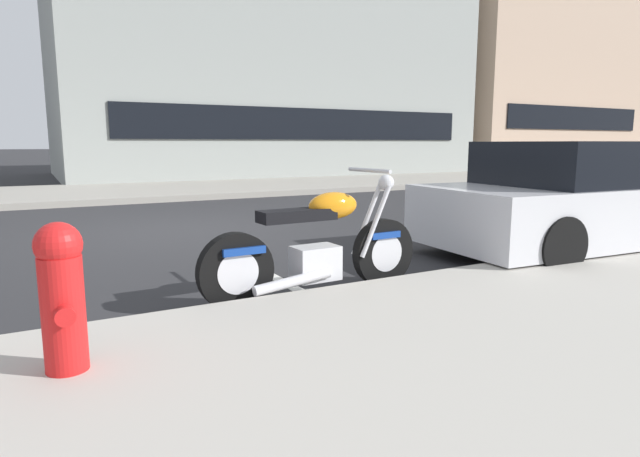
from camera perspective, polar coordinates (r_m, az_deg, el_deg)
ground_plane at (r=8.47m, az=-14.05°, el=-0.24°), size 260.00×260.00×0.00m
sidewalk_far_curb at (r=20.48m, az=14.86°, el=5.29°), size 120.00×5.00×0.14m
parking_stall_stripe at (r=5.15m, az=-3.61°, el=-5.94°), size 0.12×2.20×0.01m
parked_motorcycle at (r=4.64m, az=-0.23°, el=-2.19°), size 2.13×0.62×1.12m
parked_car_mid_block at (r=7.45m, az=26.71°, el=2.82°), size 4.40×2.07×1.36m
fire_hydrant at (r=3.11m, az=-25.99°, el=-6.26°), size 0.24×0.36×0.80m
townhouse_corner_block at (r=24.16m, az=-7.15°, el=16.81°), size 15.98×10.32×9.17m
townhouse_behind_pole at (r=32.29m, az=19.45°, el=16.55°), size 11.21×9.01×11.56m
townhouse_far_uphill at (r=43.05m, az=30.22°, el=14.41°), size 13.02×10.97×12.36m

